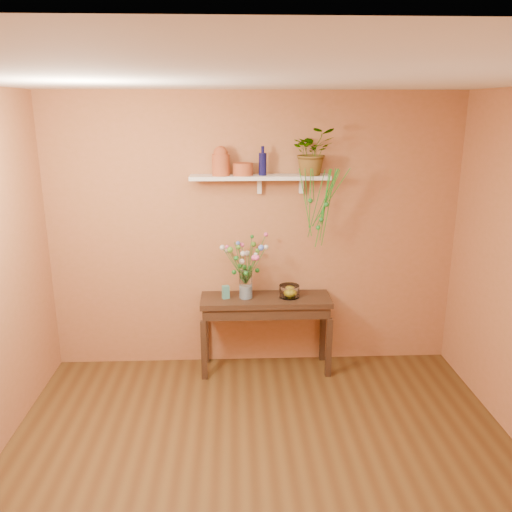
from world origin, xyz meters
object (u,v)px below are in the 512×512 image
(bouquet, at_px, (245,255))
(glass_bowl, at_px, (289,292))
(terracotta_jug, at_px, (221,162))
(blue_bottle, at_px, (263,163))
(spider_plant, at_px, (313,151))
(sideboard, at_px, (266,308))
(glass_vase, at_px, (246,287))

(bouquet, xyz_separation_m, glass_bowl, (0.42, 0.02, -0.38))
(terracotta_jug, bearing_deg, glass_bowl, -6.83)
(terracotta_jug, bearing_deg, blue_bottle, 1.06)
(spider_plant, bearing_deg, sideboard, -169.49)
(blue_bottle, bearing_deg, glass_vase, -151.60)
(spider_plant, xyz_separation_m, bouquet, (-0.62, -0.10, -0.96))
(sideboard, height_order, glass_vase, glass_vase)
(terracotta_jug, xyz_separation_m, blue_bottle, (0.39, 0.01, -0.02))
(bouquet, relative_size, glass_bowl, 2.64)
(terracotta_jug, height_order, blue_bottle, terracotta_jug)
(terracotta_jug, height_order, spider_plant, spider_plant)
(glass_bowl, bearing_deg, blue_bottle, 161.97)
(glass_vase, height_order, glass_bowl, glass_vase)
(terracotta_jug, distance_m, bouquet, 0.90)
(sideboard, height_order, spider_plant, spider_plant)
(sideboard, relative_size, bouquet, 2.43)
(spider_plant, relative_size, bouquet, 0.83)
(spider_plant, height_order, bouquet, spider_plant)
(spider_plant, xyz_separation_m, glass_vase, (-0.62, -0.08, -1.27))
(blue_bottle, bearing_deg, glass_bowl, -18.03)
(bouquet, bearing_deg, glass_vase, 85.01)
(sideboard, xyz_separation_m, glass_vase, (-0.19, -0.00, 0.23))
(sideboard, xyz_separation_m, spider_plant, (0.43, 0.08, 1.50))
(blue_bottle, distance_m, bouquet, 0.87)
(blue_bottle, relative_size, glass_vase, 0.99)
(glass_bowl, bearing_deg, glass_vase, -179.41)
(terracotta_jug, height_order, glass_vase, terracotta_jug)
(glass_vase, bearing_deg, glass_bowl, 0.59)
(sideboard, bearing_deg, blue_bottle, 108.98)
(glass_vase, xyz_separation_m, bouquet, (-0.00, -0.02, 0.32))
(blue_bottle, bearing_deg, spider_plant, -1.08)
(blue_bottle, height_order, glass_bowl, blue_bottle)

